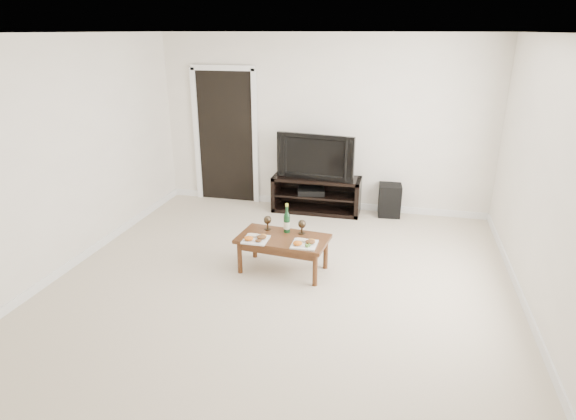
% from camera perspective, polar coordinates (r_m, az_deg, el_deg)
% --- Properties ---
extents(floor, '(5.50, 5.50, 0.00)m').
position_cam_1_polar(floor, '(5.21, -1.26, -9.67)').
color(floor, beige).
rests_on(floor, ground).
extents(back_wall, '(5.00, 0.04, 2.60)m').
position_cam_1_polar(back_wall, '(7.33, 4.23, 10.12)').
color(back_wall, white).
rests_on(back_wall, ground).
extents(ceiling, '(5.00, 5.50, 0.04)m').
position_cam_1_polar(ceiling, '(4.50, -1.54, 20.51)').
color(ceiling, white).
rests_on(ceiling, back_wall).
extents(doorway, '(0.90, 0.02, 2.05)m').
position_cam_1_polar(doorway, '(7.75, -7.37, 8.50)').
color(doorway, black).
rests_on(doorway, ground).
extents(media_console, '(1.32, 0.45, 0.55)m').
position_cam_1_polar(media_console, '(7.33, 3.39, 1.86)').
color(media_console, black).
rests_on(media_console, ground).
extents(television, '(1.18, 0.30, 0.67)m').
position_cam_1_polar(television, '(7.16, 3.49, 6.49)').
color(television, black).
rests_on(television, media_console).
extents(av_receiver, '(0.45, 0.37, 0.08)m').
position_cam_1_polar(av_receiver, '(7.32, 2.78, 2.25)').
color(av_receiver, black).
rests_on(av_receiver, media_console).
extents(subwoofer, '(0.35, 0.35, 0.48)m').
position_cam_1_polar(subwoofer, '(7.34, 11.95, 1.16)').
color(subwoofer, black).
rests_on(subwoofer, ground).
extents(coffee_table, '(1.07, 0.66, 0.42)m').
position_cam_1_polar(coffee_table, '(5.55, -0.59, -5.23)').
color(coffee_table, '#543217').
rests_on(coffee_table, ground).
extents(plate_left, '(0.27, 0.27, 0.07)m').
position_cam_1_polar(plate_left, '(5.38, -3.84, -3.28)').
color(plate_left, white).
rests_on(plate_left, coffee_table).
extents(plate_right, '(0.27, 0.27, 0.07)m').
position_cam_1_polar(plate_right, '(5.25, 1.96, -3.85)').
color(plate_right, white).
rests_on(plate_right, coffee_table).
extents(wine_bottle, '(0.07, 0.07, 0.35)m').
position_cam_1_polar(wine_bottle, '(5.53, -0.14, -0.96)').
color(wine_bottle, '#0E3517').
rests_on(wine_bottle, coffee_table).
extents(goblet_left, '(0.09, 0.09, 0.17)m').
position_cam_1_polar(goblet_left, '(5.64, -2.44, -1.52)').
color(goblet_left, '#342A1C').
rests_on(goblet_left, coffee_table).
extents(goblet_right, '(0.09, 0.09, 0.17)m').
position_cam_1_polar(goblet_right, '(5.52, 1.66, -2.01)').
color(goblet_right, '#342A1C').
rests_on(goblet_right, coffee_table).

